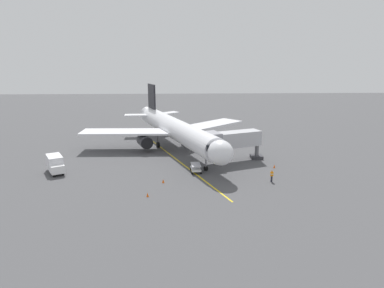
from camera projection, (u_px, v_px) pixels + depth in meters
name	position (u px, v px, depth m)	size (l,w,h in m)	color
ground_plane	(178.00, 147.00, 65.77)	(220.00, 220.00, 0.00)	#4C4C4F
apron_lead_in_line	(176.00, 159.00, 58.19)	(0.24, 40.00, 0.01)	yellow
airplane	(175.00, 129.00, 63.28)	(32.60, 38.89, 11.50)	white
jet_bridge	(229.00, 141.00, 55.30)	(11.30, 6.36, 5.40)	#B7B7BC
ground_crew_marshaller	(272.00, 176.00, 46.90)	(0.42, 0.29, 1.71)	#23232D
box_truck_near_nose	(55.00, 164.00, 50.64)	(3.91, 4.97, 2.62)	white
baggage_cart_portside	(196.00, 168.00, 51.04)	(1.70, 2.69, 1.27)	white
safety_cone_nose_left	(163.00, 181.00, 46.69)	(0.32, 0.32, 0.55)	#F2590F
safety_cone_nose_right	(148.00, 195.00, 41.92)	(0.32, 0.32, 0.55)	#F2590F
safety_cone_wing_port	(274.00, 166.00, 53.20)	(0.32, 0.32, 0.55)	#F2590F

